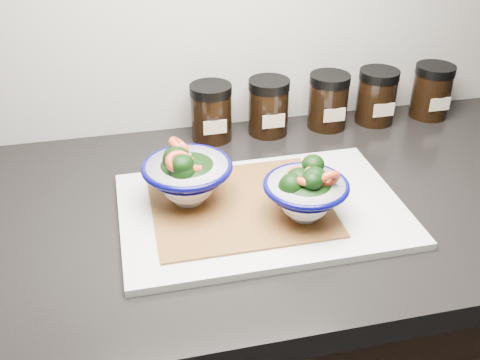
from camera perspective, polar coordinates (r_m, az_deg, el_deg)
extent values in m
cube|color=black|center=(0.98, 9.46, -2.08)|extent=(3.50, 0.60, 0.04)
cube|color=silver|center=(0.90, 2.23, -3.00)|extent=(0.45, 0.30, 0.01)
cube|color=#A06630|center=(0.90, 0.00, -2.49)|extent=(0.28, 0.24, 0.00)
cylinder|color=white|center=(0.91, -5.23, -1.68)|extent=(0.05, 0.05, 0.01)
ellipsoid|color=white|center=(0.90, -5.28, -0.85)|extent=(0.08, 0.08, 0.04)
torus|color=#05044B|center=(0.88, -5.40, 1.34)|extent=(0.14, 0.14, 0.01)
torus|color=#05044B|center=(0.89, -5.36, 0.52)|extent=(0.12, 0.12, 0.00)
ellipsoid|color=black|center=(0.89, -5.37, 0.75)|extent=(0.11, 0.11, 0.05)
ellipsoid|color=black|center=(0.85, -6.01, 1.61)|extent=(0.04, 0.04, 0.03)
cylinder|color=#477233|center=(0.86, -5.96, 0.79)|extent=(0.01, 0.01, 0.03)
ellipsoid|color=black|center=(0.90, -6.64, 2.44)|extent=(0.04, 0.04, 0.03)
cylinder|color=#477233|center=(0.91, -6.59, 1.73)|extent=(0.02, 0.02, 0.03)
ellipsoid|color=black|center=(0.88, -6.46, 2.05)|extent=(0.04, 0.04, 0.04)
cylinder|color=#477233|center=(0.89, -6.40, 1.17)|extent=(0.02, 0.02, 0.03)
ellipsoid|color=black|center=(0.86, -5.81, 0.69)|extent=(0.04, 0.04, 0.04)
cylinder|color=#477233|center=(0.87, -5.76, -0.14)|extent=(0.01, 0.01, 0.03)
torus|color=#E0442A|center=(0.87, -5.23, 1.25)|extent=(0.05, 0.06, 0.05)
torus|color=#E0442A|center=(0.87, -5.68, 1.25)|extent=(0.05, 0.05, 0.05)
torus|color=#E0442A|center=(0.85, -6.23, 1.82)|extent=(0.05, 0.04, 0.05)
torus|color=#E0442A|center=(0.90, -6.24, 3.49)|extent=(0.04, 0.04, 0.04)
torus|color=#E0442A|center=(0.87, -4.89, 1.54)|extent=(0.05, 0.05, 0.03)
cylinder|color=#CCBC8E|center=(0.88, -5.65, 2.48)|extent=(0.02, 0.02, 0.01)
cylinder|color=white|center=(0.88, 6.54, -3.34)|extent=(0.05, 0.05, 0.01)
ellipsoid|color=white|center=(0.87, 6.60, -2.56)|extent=(0.07, 0.07, 0.03)
torus|color=#05044B|center=(0.85, 6.74, -0.54)|extent=(0.13, 0.13, 0.01)
torus|color=#05044B|center=(0.85, 6.69, -1.30)|extent=(0.11, 0.11, 0.00)
ellipsoid|color=black|center=(0.85, 6.70, -1.09)|extent=(0.10, 0.10, 0.04)
ellipsoid|color=black|center=(0.83, 7.60, 0.33)|extent=(0.03, 0.03, 0.03)
cylinder|color=#477233|center=(0.84, 7.54, -0.37)|extent=(0.01, 0.01, 0.02)
ellipsoid|color=black|center=(0.86, 7.43, 1.59)|extent=(0.03, 0.03, 0.03)
cylinder|color=#477233|center=(0.87, 7.38, 0.89)|extent=(0.01, 0.01, 0.02)
ellipsoid|color=black|center=(0.84, 5.23, -0.74)|extent=(0.04, 0.04, 0.04)
cylinder|color=#477233|center=(0.84, 5.18, -1.53)|extent=(0.01, 0.01, 0.02)
ellipsoid|color=black|center=(0.85, 5.99, 0.00)|extent=(0.04, 0.04, 0.04)
cylinder|color=#477233|center=(0.86, 5.94, -0.82)|extent=(0.01, 0.01, 0.03)
ellipsoid|color=black|center=(0.83, 7.36, -0.10)|extent=(0.03, 0.03, 0.03)
cylinder|color=#477233|center=(0.83, 7.31, -0.74)|extent=(0.01, 0.01, 0.02)
torus|color=#E0442A|center=(0.85, 7.72, 0.56)|extent=(0.05, 0.05, 0.03)
torus|color=#E0442A|center=(0.85, 5.75, 0.35)|extent=(0.05, 0.05, 0.03)
torus|color=#E0442A|center=(0.85, 7.57, 0.42)|extent=(0.05, 0.05, 0.04)
torus|color=#E0442A|center=(0.83, 6.66, -0.19)|extent=(0.06, 0.05, 0.03)
torus|color=#E0442A|center=(0.83, 8.92, 0.05)|extent=(0.05, 0.03, 0.05)
cylinder|color=#CCBC8E|center=(0.83, 5.37, -0.19)|extent=(0.02, 0.02, 0.01)
cylinder|color=black|center=(1.11, -2.92, 6.47)|extent=(0.08, 0.08, 0.09)
cylinder|color=black|center=(1.09, -3.00, 9.16)|extent=(0.08, 0.08, 0.02)
cube|color=#C6B793|center=(1.08, -2.54, 5.38)|extent=(0.04, 0.00, 0.03)
cylinder|color=black|center=(1.13, 2.90, 7.03)|extent=(0.08, 0.08, 0.09)
cylinder|color=black|center=(1.11, 2.98, 9.67)|extent=(0.08, 0.08, 0.02)
cube|color=#C6B793|center=(1.10, 3.44, 5.97)|extent=(0.04, 0.00, 0.03)
cylinder|color=black|center=(1.17, 8.91, 7.53)|extent=(0.08, 0.08, 0.09)
cylinder|color=black|center=(1.15, 9.15, 10.10)|extent=(0.08, 0.08, 0.02)
cube|color=#C6B793|center=(1.14, 9.58, 6.52)|extent=(0.05, 0.00, 0.03)
cylinder|color=black|center=(1.21, 13.65, 7.87)|extent=(0.08, 0.08, 0.09)
cylinder|color=black|center=(1.19, 14.00, 10.35)|extent=(0.08, 0.08, 0.02)
cube|color=#C6B793|center=(1.18, 14.41, 6.89)|extent=(0.04, 0.00, 0.03)
cylinder|color=black|center=(1.27, 18.82, 8.17)|extent=(0.08, 0.08, 0.09)
cylinder|color=black|center=(1.25, 19.27, 10.53)|extent=(0.08, 0.08, 0.02)
cube|color=#C6B793|center=(1.24, 19.65, 7.24)|extent=(0.05, 0.00, 0.03)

